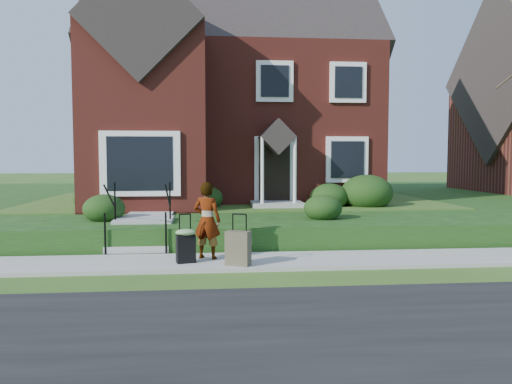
{
  "coord_description": "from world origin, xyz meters",
  "views": [
    {
      "loc": [
        -0.89,
        -10.07,
        2.18
      ],
      "look_at": [
        0.23,
        2.0,
        1.33
      ],
      "focal_mm": 35.0,
      "sensor_mm": 36.0,
      "label": 1
    }
  ],
  "objects": [
    {
      "name": "suitcase_olive",
      "position": [
        -0.35,
        -0.51,
        0.42
      ],
      "size": [
        0.53,
        0.42,
        1.01
      ],
      "rotation": [
        0.0,
        0.0,
        -0.41
      ],
      "color": "brown",
      "rests_on": "sidewalk"
    },
    {
      "name": "foundation_shrubs",
      "position": [
        0.93,
        4.82,
        1.07
      ],
      "size": [
        9.85,
        4.18,
        1.15
      ],
      "color": "black",
      "rests_on": "terrace"
    },
    {
      "name": "front_steps",
      "position": [
        -2.5,
        1.84,
        0.47
      ],
      "size": [
        1.4,
        2.02,
        1.5
      ],
      "color": "#9E9B93",
      "rests_on": "ground"
    },
    {
      "name": "sidewalk",
      "position": [
        0.0,
        0.0,
        0.04
      ],
      "size": [
        60.0,
        1.6,
        0.08
      ],
      "primitive_type": "cube",
      "color": "#9E9B93",
      "rests_on": "ground"
    },
    {
      "name": "ground",
      "position": [
        0.0,
        0.0,
        0.0
      ],
      "size": [
        120.0,
        120.0,
        0.0
      ],
      "primitive_type": "plane",
      "color": "#2D5119",
      "rests_on": "ground"
    },
    {
      "name": "walkway",
      "position": [
        -2.5,
        5.0,
        0.63
      ],
      "size": [
        1.2,
        6.0,
        0.06
      ],
      "primitive_type": "cube",
      "color": "#9E9B93",
      "rests_on": "terrace"
    },
    {
      "name": "woman",
      "position": [
        -0.95,
        0.19,
        0.88
      ],
      "size": [
        0.68,
        0.57,
        1.59
      ],
      "primitive_type": "imported",
      "rotation": [
        0.0,
        0.0,
        2.77
      ],
      "color": "#999999",
      "rests_on": "sidewalk"
    },
    {
      "name": "suitcase_black",
      "position": [
        -1.37,
        -0.19,
        0.46
      ],
      "size": [
        0.48,
        0.42,
        0.98
      ],
      "rotation": [
        0.0,
        0.0,
        0.26
      ],
      "color": "black",
      "rests_on": "sidewalk"
    },
    {
      "name": "main_house",
      "position": [
        -0.21,
        9.61,
        5.26
      ],
      "size": [
        10.4,
        10.2,
        9.4
      ],
      "color": "maroon",
      "rests_on": "terrace"
    },
    {
      "name": "street",
      "position": [
        0.0,
        -5.0,
        0.01
      ],
      "size": [
        60.0,
        6.0,
        0.01
      ],
      "primitive_type": "cube",
      "color": "black",
      "rests_on": "ground"
    },
    {
      "name": "terrace",
      "position": [
        4.0,
        10.9,
        0.3
      ],
      "size": [
        44.0,
        20.0,
        0.6
      ],
      "primitive_type": "cube",
      "color": "#16340E",
      "rests_on": "ground"
    }
  ]
}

